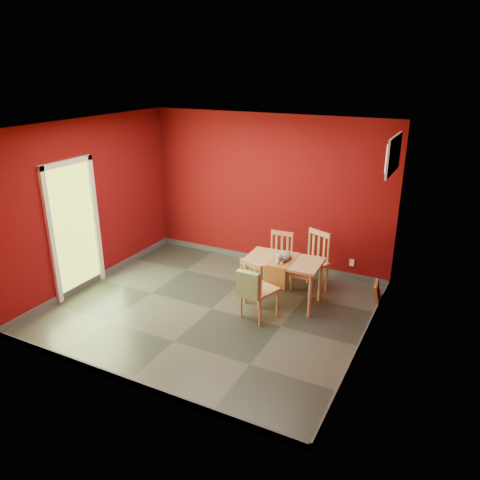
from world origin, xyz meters
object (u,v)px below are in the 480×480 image
at_px(chair_far_left, 279,258).
at_px(tote_bag, 248,285).
at_px(picture_frame, 377,294).
at_px(dining_table, 283,265).
at_px(chair_far_right, 312,261).
at_px(chair_near, 258,288).
at_px(cat, 284,255).

bearing_deg(chair_far_left, tote_bag, -84.92).
bearing_deg(picture_frame, chair_far_left, 179.03).
height_order(dining_table, chair_far_left, chair_far_left).
height_order(dining_table, chair_far_right, chair_far_right).
xyz_separation_m(chair_near, cat, (0.15, 0.58, 0.33)).
relative_size(dining_table, chair_far_left, 1.32).
relative_size(tote_bag, picture_frame, 1.24).
distance_m(chair_far_right, tote_bag, 1.50).
relative_size(dining_table, tote_bag, 2.52).
bearing_deg(cat, chair_far_left, 99.33).
bearing_deg(cat, tote_bag, -121.83).
bearing_deg(chair_near, picture_frame, 38.90).
relative_size(chair_far_right, tote_bag, 2.15).
height_order(chair_near, cat, chair_near).
bearing_deg(dining_table, chair_near, -102.47).
height_order(dining_table, picture_frame, dining_table).
height_order(chair_far_right, tote_bag, chair_far_right).
bearing_deg(chair_far_left, cat, -62.85).
height_order(chair_far_right, chair_near, chair_far_right).
distance_m(cat, picture_frame, 1.58).
distance_m(chair_near, tote_bag, 0.26).
height_order(dining_table, chair_near, chair_near).
bearing_deg(dining_table, cat, -72.61).
height_order(chair_far_left, tote_bag, chair_far_left).
bearing_deg(chair_near, tote_bag, -101.70).
bearing_deg(chair_far_left, chair_near, -81.96).
relative_size(dining_table, chair_near, 1.25).
bearing_deg(cat, chair_near, -122.67).
bearing_deg(cat, picture_frame, 6.91).
height_order(chair_near, tote_bag, chair_near).
distance_m(chair_near, cat, 0.68).
distance_m(chair_far_left, tote_bag, 1.44).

